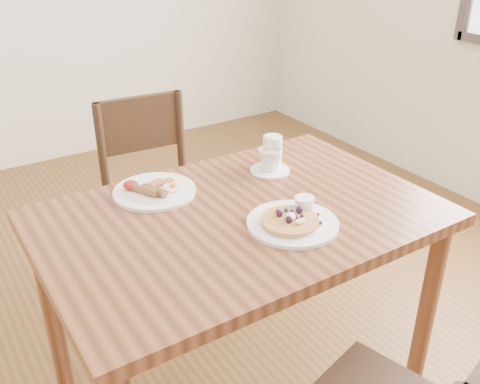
{
  "coord_description": "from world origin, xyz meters",
  "views": [
    {
      "loc": [
        -0.77,
        -1.2,
        1.56
      ],
      "look_at": [
        0.0,
        0.0,
        0.82
      ],
      "focal_mm": 40.0,
      "sensor_mm": 36.0,
      "label": 1
    }
  ],
  "objects": [
    {
      "name": "dining_table",
      "position": [
        0.0,
        0.0,
        0.65
      ],
      "size": [
        1.2,
        0.8,
        0.75
      ],
      "color": "brown",
      "rests_on": "ground"
    },
    {
      "name": "chair_far",
      "position": [
        0.04,
        0.74,
        0.49
      ],
      "size": [
        0.45,
        0.45,
        0.88
      ],
      "rotation": [
        0.0,
        0.0,
        3.06
      ],
      "color": "#311B11",
      "rests_on": "ground"
    },
    {
      "name": "pancake_plate",
      "position": [
        0.09,
        -0.15,
        0.76
      ],
      "size": [
        0.27,
        0.27,
        0.06
      ],
      "color": "white",
      "rests_on": "dining_table"
    },
    {
      "name": "breakfast_plate",
      "position": [
        -0.17,
        0.26,
        0.76
      ],
      "size": [
        0.27,
        0.27,
        0.04
      ],
      "color": "white",
      "rests_on": "dining_table"
    },
    {
      "name": "teacup_saucer",
      "position": [
        0.25,
        0.19,
        0.79
      ],
      "size": [
        0.14,
        0.14,
        0.09
      ],
      "color": "white",
      "rests_on": "dining_table"
    },
    {
      "name": "water_glass",
      "position": [
        0.29,
        0.23,
        0.81
      ],
      "size": [
        0.07,
        0.07,
        0.11
      ],
      "primitive_type": "cylinder",
      "color": "silver",
      "rests_on": "dining_table"
    }
  ]
}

